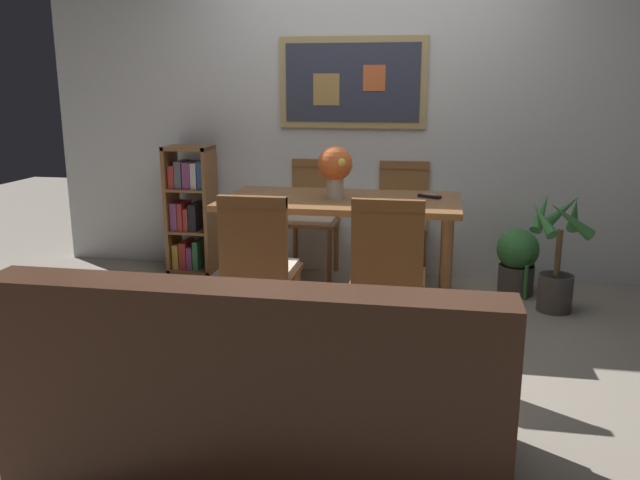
{
  "coord_description": "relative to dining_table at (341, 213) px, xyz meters",
  "views": [
    {
      "loc": [
        0.52,
        -3.6,
        1.49
      ],
      "look_at": [
        -0.1,
        -0.17,
        0.65
      ],
      "focal_mm": 36.4,
      "sensor_mm": 36.0,
      "label": 1
    }
  ],
  "objects": [
    {
      "name": "ground_plane",
      "position": [
        0.1,
        -0.57,
        -0.65
      ],
      "size": [
        12.0,
        12.0,
        0.0
      ],
      "primitive_type": "plane",
      "color": "gray"
    },
    {
      "name": "wall_back_with_painting",
      "position": [
        0.09,
        0.92,
        0.65
      ],
      "size": [
        5.2,
        0.14,
        2.6
      ],
      "color": "silver",
      "rests_on": "ground_plane"
    },
    {
      "name": "dining_table",
      "position": [
        0.0,
        0.0,
        0.0
      ],
      "size": [
        1.55,
        0.82,
        0.76
      ],
      "color": "brown",
      "rests_on": "ground_plane"
    },
    {
      "name": "dining_chair_near_right",
      "position": [
        0.38,
        -0.76,
        -0.12
      ],
      "size": [
        0.4,
        0.41,
        0.91
      ],
      "color": "brown",
      "rests_on": "ground_plane"
    },
    {
      "name": "dining_chair_far_right",
      "position": [
        0.37,
        0.77,
        -0.12
      ],
      "size": [
        0.4,
        0.41,
        0.91
      ],
      "color": "brown",
      "rests_on": "ground_plane"
    },
    {
      "name": "dining_chair_far_left",
      "position": [
        -0.33,
        0.78,
        -0.12
      ],
      "size": [
        0.4,
        0.41,
        0.91
      ],
      "color": "brown",
      "rests_on": "ground_plane"
    },
    {
      "name": "dining_chair_near_left",
      "position": [
        -0.34,
        -0.8,
        -0.12
      ],
      "size": [
        0.4,
        0.41,
        0.91
      ],
      "color": "brown",
      "rests_on": "ground_plane"
    },
    {
      "name": "leather_couch",
      "position": [
        -0.01,
        -1.96,
        -0.34
      ],
      "size": [
        1.8,
        0.84,
        0.84
      ],
      "color": "#472819",
      "rests_on": "ground_plane"
    },
    {
      "name": "bookshelf",
      "position": [
        -1.32,
        0.66,
        -0.16
      ],
      "size": [
        0.36,
        0.28,
        1.02
      ],
      "color": "brown",
      "rests_on": "ground_plane"
    },
    {
      "name": "potted_ivy",
      "position": [
        1.22,
        0.52,
        -0.4
      ],
      "size": [
        0.3,
        0.3,
        0.54
      ],
      "color": "#4C4742",
      "rests_on": "ground_plane"
    },
    {
      "name": "potted_palm",
      "position": [
        1.42,
        0.18,
        -0.31
      ],
      "size": [
        0.42,
        0.42,
        0.8
      ],
      "color": "#4C4742",
      "rests_on": "ground_plane"
    },
    {
      "name": "flower_vase",
      "position": [
        -0.03,
        -0.02,
        0.31
      ],
      "size": [
        0.23,
        0.23,
        0.34
      ],
      "color": "beige",
      "rests_on": "dining_table"
    },
    {
      "name": "tv_remote",
      "position": [
        0.58,
        0.12,
        0.11
      ],
      "size": [
        0.16,
        0.11,
        0.02
      ],
      "color": "black",
      "rests_on": "dining_table"
    }
  ]
}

